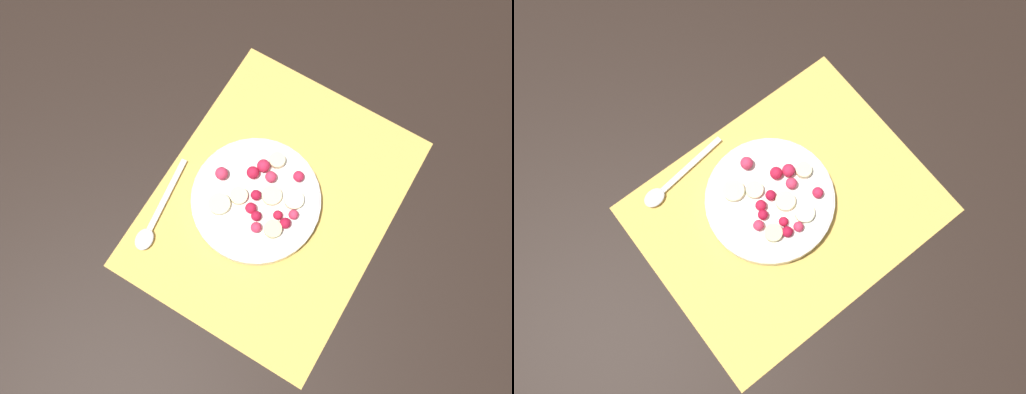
# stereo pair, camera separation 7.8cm
# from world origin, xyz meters

# --- Properties ---
(ground_plane) EXTENTS (3.00, 3.00, 0.00)m
(ground_plane) POSITION_xyz_m (0.00, 0.00, 0.00)
(ground_plane) COLOR black
(placemat) EXTENTS (0.45, 0.36, 0.01)m
(placemat) POSITION_xyz_m (0.00, 0.00, 0.00)
(placemat) COLOR #E0B251
(placemat) RESTS_ON ground_plane
(fruit_bowl) EXTENTS (0.21, 0.21, 0.05)m
(fruit_bowl) POSITION_xyz_m (0.01, -0.02, 0.02)
(fruit_bowl) COLOR white
(fruit_bowl) RESTS_ON placemat
(spoon) EXTENTS (0.17, 0.04, 0.01)m
(spoon) POSITION_xyz_m (0.13, -0.15, 0.01)
(spoon) COLOR silver
(spoon) RESTS_ON placemat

